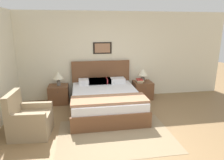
{
  "coord_description": "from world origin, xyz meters",
  "views": [
    {
      "loc": [
        -0.81,
        -3.22,
        2.15
      ],
      "look_at": [
        -0.04,
        1.51,
        0.87
      ],
      "focal_mm": 32.0,
      "sensor_mm": 36.0,
      "label": 1
    }
  ],
  "objects": [
    {
      "name": "table_lamp_near_window",
      "position": [
        -1.43,
        2.45,
        0.81
      ],
      "size": [
        0.3,
        0.3,
        0.41
      ],
      "color": "slate",
      "rests_on": "nightstand_near_window"
    },
    {
      "name": "nightstand_near_window",
      "position": [
        -1.45,
        2.44,
        0.26
      ],
      "size": [
        0.56,
        0.53,
        0.52
      ],
      "color": "brown",
      "rests_on": "ground_plane"
    },
    {
      "name": "book_thick_bottom",
      "position": [
        0.95,
        2.39,
        0.55
      ],
      "size": [
        0.17,
        0.23,
        0.04
      ],
      "rotation": [
        0.0,
        0.0,
        -0.04
      ],
      "color": "beige",
      "rests_on": "nightstand_by_door"
    },
    {
      "name": "ground_plane",
      "position": [
        0.0,
        0.0,
        0.0
      ],
      "size": [
        16.0,
        16.0,
        0.0
      ],
      "primitive_type": "plane",
      "color": "olive"
    },
    {
      "name": "area_rug_main",
      "position": [
        -0.15,
        0.37,
        0.0
      ],
      "size": [
        2.32,
        1.62,
        0.01
      ],
      "color": "#897556",
      "rests_on": "ground_plane"
    },
    {
      "name": "armchair",
      "position": [
        -1.88,
        0.7,
        0.31
      ],
      "size": [
        0.8,
        0.73,
        0.91
      ],
      "rotation": [
        0.0,
        0.0,
        -1.64
      ],
      "color": "#998466",
      "rests_on": "ground_plane"
    },
    {
      "name": "book_novel_upper",
      "position": [
        0.95,
        2.39,
        0.62
      ],
      "size": [
        0.19,
        0.23,
        0.03
      ],
      "rotation": [
        0.0,
        0.0,
        -0.07
      ],
      "color": "#B7332D",
      "rests_on": "book_hardcover_middle"
    },
    {
      "name": "wall_back",
      "position": [
        -0.0,
        2.78,
        1.3
      ],
      "size": [
        7.58,
        0.09,
        2.6
      ],
      "color": "beige",
      "rests_on": "ground_plane"
    },
    {
      "name": "table_lamp_by_door",
      "position": [
        1.07,
        2.45,
        0.81
      ],
      "size": [
        0.3,
        0.3,
        0.41
      ],
      "color": "slate",
      "rests_on": "nightstand_by_door"
    },
    {
      "name": "nightstand_by_door",
      "position": [
        1.08,
        2.44,
        0.26
      ],
      "size": [
        0.56,
        0.53,
        0.52
      ],
      "color": "brown",
      "rests_on": "ground_plane"
    },
    {
      "name": "book_hardcover_middle",
      "position": [
        0.95,
        2.39,
        0.59
      ],
      "size": [
        0.21,
        0.27,
        0.03
      ],
      "rotation": [
        0.0,
        0.0,
        0.04
      ],
      "color": "beige",
      "rests_on": "book_thick_bottom"
    },
    {
      "name": "bed",
      "position": [
        -0.19,
        1.67,
        0.31
      ],
      "size": [
        1.75,
        2.13,
        1.17
      ],
      "color": "brown",
      "rests_on": "ground_plane"
    }
  ]
}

